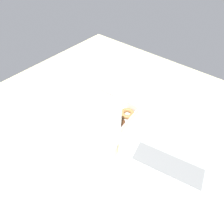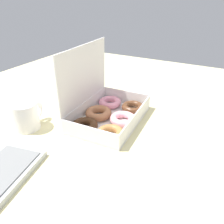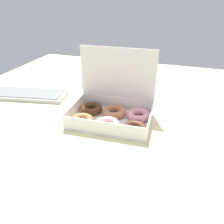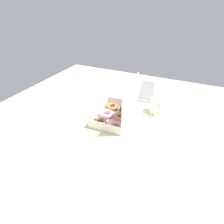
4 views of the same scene
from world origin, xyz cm
name	(u,v)px [view 2 (image 2 of 4)]	position (x,y,z in cm)	size (l,w,h in cm)	color
ground_plane	(114,119)	(0.00, 0.00, -1.00)	(180.00, 180.00, 2.00)	beige
donut_box	(107,112)	(-3.48, 1.56, 3.59)	(34.90, 25.55, 28.53)	white
coffee_mug	(26,115)	(-22.52, 24.68, 5.26)	(13.47, 9.39, 10.25)	white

